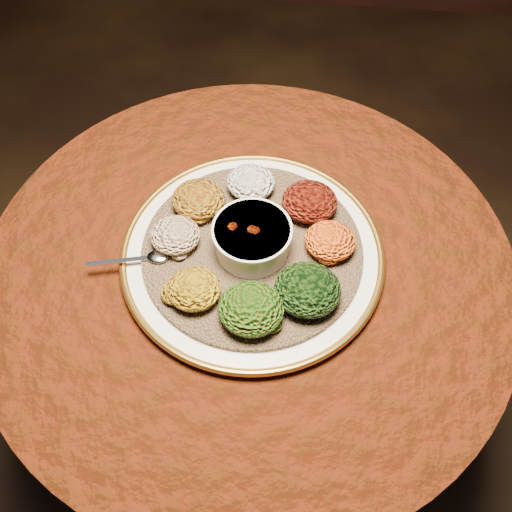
# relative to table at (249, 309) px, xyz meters

# --- Properties ---
(table) EXTENTS (0.96, 0.96, 0.73)m
(table) POSITION_rel_table_xyz_m (0.00, 0.00, 0.00)
(table) COLOR black
(table) RESTS_ON ground
(platter) EXTENTS (0.47, 0.47, 0.02)m
(platter) POSITION_rel_table_xyz_m (0.01, 0.01, 0.19)
(platter) COLOR silver
(platter) RESTS_ON table
(injera) EXTENTS (0.51, 0.51, 0.01)m
(injera) POSITION_rel_table_xyz_m (0.01, 0.01, 0.20)
(injera) COLOR olive
(injera) RESTS_ON platter
(stew_bowl) EXTENTS (0.14, 0.14, 0.06)m
(stew_bowl) POSITION_rel_table_xyz_m (0.01, 0.01, 0.24)
(stew_bowl) COLOR silver
(stew_bowl) RESTS_ON injera
(spoon) EXTENTS (0.14, 0.05, 0.01)m
(spoon) POSITION_rel_table_xyz_m (-0.16, -0.04, 0.21)
(spoon) COLOR silver
(spoon) RESTS_ON injera
(portion_ayib) EXTENTS (0.09, 0.09, 0.04)m
(portion_ayib) POSITION_rel_table_xyz_m (-0.01, 0.14, 0.23)
(portion_ayib) COLOR silver
(portion_ayib) RESTS_ON injera
(portion_kitfo) EXTENTS (0.10, 0.10, 0.05)m
(portion_kitfo) POSITION_rel_table_xyz_m (0.10, 0.10, 0.23)
(portion_kitfo) COLOR black
(portion_kitfo) RESTS_ON injera
(portion_tikil) EXTENTS (0.09, 0.09, 0.04)m
(portion_tikil) POSITION_rel_table_xyz_m (0.14, 0.02, 0.23)
(portion_tikil) COLOR #A2560D
(portion_tikil) RESTS_ON injera
(portion_gomen) EXTENTS (0.11, 0.10, 0.05)m
(portion_gomen) POSITION_rel_table_xyz_m (0.11, -0.08, 0.23)
(portion_gomen) COLOR black
(portion_gomen) RESTS_ON injera
(portion_mixveg) EXTENTS (0.11, 0.10, 0.05)m
(portion_mixveg) POSITION_rel_table_xyz_m (0.02, -0.13, 0.23)
(portion_mixveg) COLOR #AA2A0A
(portion_mixveg) RESTS_ON injera
(portion_kik) EXTENTS (0.09, 0.09, 0.04)m
(portion_kik) POSITION_rel_table_xyz_m (-0.08, -0.10, 0.23)
(portion_kik) COLOR #AD810F
(portion_kik) RESTS_ON injera
(portion_timatim) EXTENTS (0.09, 0.08, 0.04)m
(portion_timatim) POSITION_rel_table_xyz_m (-0.13, 0.00, 0.23)
(portion_timatim) COLOR #730806
(portion_timatim) RESTS_ON injera
(portion_shiro) EXTENTS (0.10, 0.09, 0.05)m
(portion_shiro) POSITION_rel_table_xyz_m (-0.10, 0.09, 0.23)
(portion_shiro) COLOR #8F6411
(portion_shiro) RESTS_ON injera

